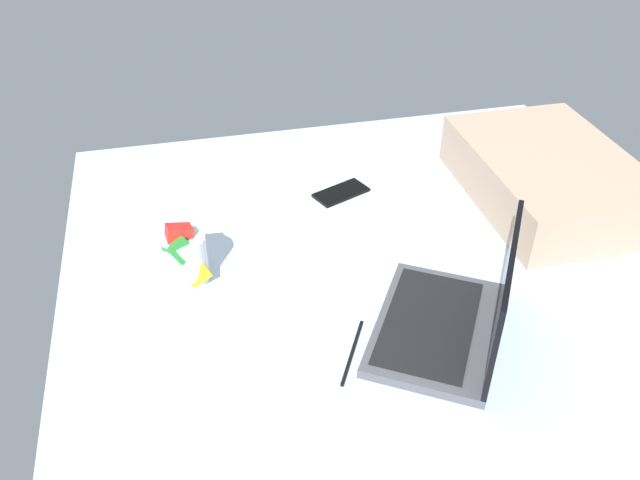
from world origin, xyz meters
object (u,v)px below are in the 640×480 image
at_px(cell_phone, 341,193).
at_px(pillow, 548,177).
at_px(snack_cup, 186,257).
at_px(laptop, 454,319).

relative_size(cell_phone, pillow, 0.27).
distance_m(snack_cup, pillow, 0.91).
bearing_deg(pillow, cell_phone, -105.70).
distance_m(laptop, cell_phone, 0.56).
xyz_separation_m(laptop, cell_phone, (-0.55, -0.08, -0.04)).
relative_size(laptop, snack_cup, 2.86).
distance_m(laptop, snack_cup, 0.57).
height_order(cell_phone, pillow, pillow).
bearing_deg(laptop, cell_phone, -139.86).
bearing_deg(laptop, snack_cup, -88.96).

